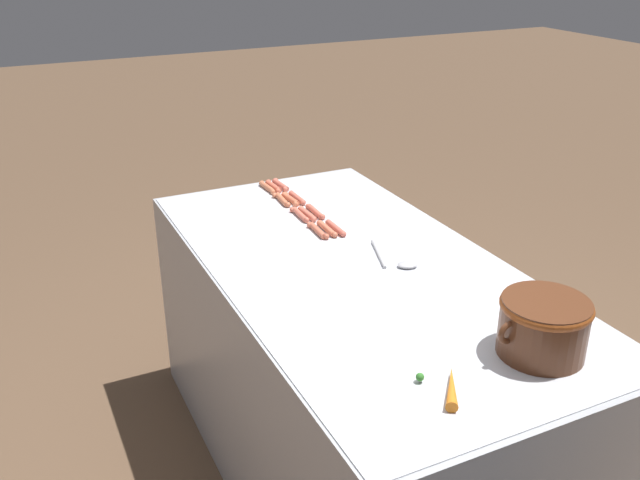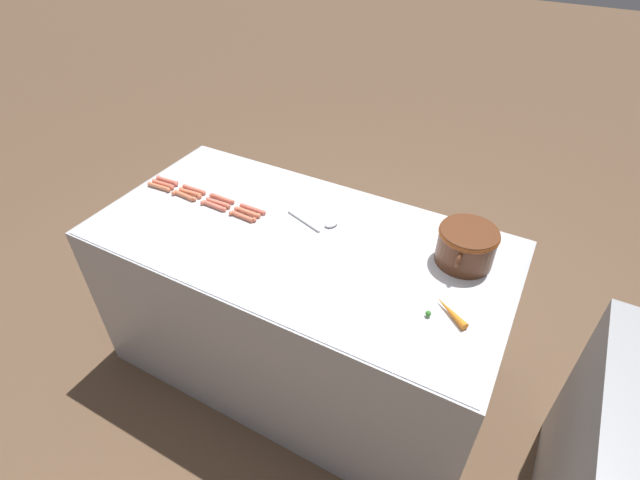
% 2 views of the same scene
% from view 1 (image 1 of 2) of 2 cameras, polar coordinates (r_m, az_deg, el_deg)
% --- Properties ---
extents(ground_plane, '(20.00, 20.00, 0.00)m').
position_cam_1_polar(ground_plane, '(2.95, 2.63, -18.18)').
color(ground_plane, brown).
extents(griddle_counter, '(0.97, 1.92, 0.92)m').
position_cam_1_polar(griddle_counter, '(2.66, 2.81, -10.90)').
color(griddle_counter, '#ADAFB5').
rests_on(griddle_counter, ground_plane).
extents(hot_dog_0, '(0.03, 0.15, 0.02)m').
position_cam_1_polar(hot_dog_0, '(3.15, -3.25, 4.52)').
color(hot_dog_0, '#CC6451').
rests_on(hot_dog_0, griddle_counter).
extents(hot_dog_1, '(0.03, 0.15, 0.02)m').
position_cam_1_polar(hot_dog_1, '(3.00, -1.89, 3.47)').
color(hot_dog_1, '#D06652').
rests_on(hot_dog_1, griddle_counter).
extents(hot_dog_2, '(0.03, 0.15, 0.02)m').
position_cam_1_polar(hot_dog_2, '(2.85, -0.39, 2.34)').
color(hot_dog_2, '#D36650').
rests_on(hot_dog_2, griddle_counter).
extents(hot_dog_3, '(0.02, 0.15, 0.02)m').
position_cam_1_polar(hot_dog_3, '(2.69, 1.28, 0.99)').
color(hot_dog_3, '#CF6351').
rests_on(hot_dog_3, griddle_counter).
extents(hot_dog_4, '(0.03, 0.15, 0.02)m').
position_cam_1_polar(hot_dog_4, '(3.13, -3.83, 4.40)').
color(hot_dog_4, '#D6664D').
rests_on(hot_dog_4, griddle_counter).
extents(hot_dog_5, '(0.03, 0.15, 0.02)m').
position_cam_1_polar(hot_dog_5, '(2.98, -2.43, 3.36)').
color(hot_dog_5, '#D56E4C').
rests_on(hot_dog_5, griddle_counter).
extents(hot_dog_6, '(0.03, 0.15, 0.02)m').
position_cam_1_polar(hot_dog_6, '(2.83, -1.05, 2.16)').
color(hot_dog_6, '#D06B55').
rests_on(hot_dog_6, griddle_counter).
extents(hot_dog_7, '(0.03, 0.15, 0.02)m').
position_cam_1_polar(hot_dog_7, '(2.68, 0.57, 0.92)').
color(hot_dog_7, '#D47152').
rests_on(hot_dog_7, griddle_counter).
extents(hot_dog_8, '(0.03, 0.15, 0.02)m').
position_cam_1_polar(hot_dog_8, '(3.12, -4.37, 4.31)').
color(hot_dog_8, '#CD724E').
rests_on(hot_dog_8, griddle_counter).
extents(hot_dog_9, '(0.03, 0.15, 0.02)m').
position_cam_1_polar(hot_dog_9, '(2.97, -3.17, 3.29)').
color(hot_dog_9, '#D6724E').
rests_on(hot_dog_9, griddle_counter).
extents(hot_dog_10, '(0.03, 0.15, 0.02)m').
position_cam_1_polar(hot_dog_10, '(2.82, -1.71, 2.08)').
color(hot_dog_10, '#D86B54').
rests_on(hot_dog_10, griddle_counter).
extents(hot_dog_11, '(0.03, 0.15, 0.02)m').
position_cam_1_polar(hot_dog_11, '(2.67, -0.20, 0.77)').
color(hot_dog_11, '#D36A4E').
rests_on(hot_dog_11, griddle_counter).
extents(bean_pot, '(0.31, 0.25, 0.16)m').
position_cam_1_polar(bean_pot, '(2.00, 17.81, -6.55)').
color(bean_pot, '#562D19').
rests_on(bean_pot, griddle_counter).
extents(serving_spoon, '(0.12, 0.27, 0.02)m').
position_cam_1_polar(serving_spoon, '(2.45, 6.36, -1.72)').
color(serving_spoon, '#B7B7BC').
rests_on(serving_spoon, griddle_counter).
extents(carrot, '(0.12, 0.16, 0.03)m').
position_cam_1_polar(carrot, '(1.83, 10.55, -11.66)').
color(carrot, orange).
rests_on(carrot, griddle_counter).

